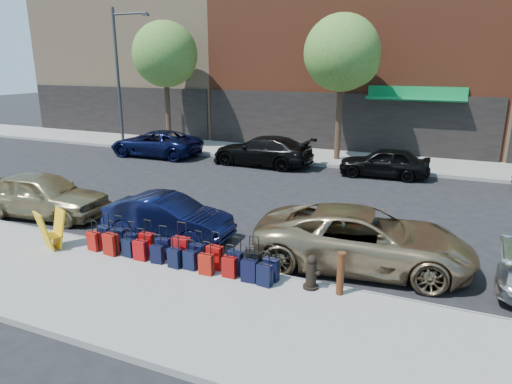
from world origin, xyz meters
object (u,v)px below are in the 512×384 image
at_px(car_near_1, 168,217).
at_px(car_far_0, 156,143).
at_px(suitcase_front_5, 181,250).
at_px(display_rack, 51,230).
at_px(streetlight, 120,69).
at_px(car_near_0, 43,195).
at_px(tree_center, 345,55).
at_px(car_far_1, 262,151).
at_px(tree_left, 167,56).
at_px(bollard, 341,273).
at_px(fire_hydrant, 311,273).
at_px(car_far_2, 384,162).
at_px(car_near_2, 363,239).

relative_size(car_near_1, car_far_0, 0.76).
xyz_separation_m(suitcase_front_5, display_rack, (-3.74, -0.66, 0.20)).
bearing_deg(streetlight, car_far_0, -27.73).
distance_m(car_near_0, car_far_0, 10.48).
bearing_deg(car_near_1, tree_center, -11.87).
xyz_separation_m(streetlight, car_far_1, (10.05, -1.75, -3.91)).
bearing_deg(tree_left, streetlight, -166.61).
height_order(bollard, car_near_0, car_near_0).
relative_size(fire_hydrant, display_rack, 0.74).
distance_m(display_rack, car_far_0, 13.46).
xyz_separation_m(bollard, display_rack, (-7.86, -0.61, 0.02)).
bearing_deg(car_near_1, car_near_0, 88.40).
xyz_separation_m(fire_hydrant, bollard, (0.67, -0.02, 0.14)).
distance_m(tree_left, car_far_1, 8.85).
bearing_deg(suitcase_front_5, car_far_2, 74.21).
xyz_separation_m(car_near_1, car_far_0, (-7.65, 10.06, 0.07)).
distance_m(fire_hydrant, car_near_0, 10.05).
relative_size(suitcase_front_5, car_far_2, 0.26).
bearing_deg(tree_center, bollard, -76.31).
xyz_separation_m(car_near_0, car_near_2, (10.70, 0.37, -0.01)).
relative_size(fire_hydrant, bollard, 0.80).
distance_m(tree_left, fire_hydrant, 20.17).
bearing_deg(tree_center, car_near_0, -119.08).
distance_m(fire_hydrant, car_far_1, 13.41).
relative_size(streetlight, car_near_0, 1.77).
height_order(tree_center, streetlight, streetlight).
bearing_deg(car_near_1, streetlight, 40.96).
height_order(car_near_1, car_far_0, car_far_0).
xyz_separation_m(suitcase_front_5, car_near_2, (4.23, 1.91, 0.28)).
bearing_deg(car_far_2, streetlight, -99.59).
bearing_deg(car_near_2, tree_center, 9.03).
bearing_deg(display_rack, car_near_1, 68.50).
relative_size(bollard, display_rack, 0.92).
height_order(suitcase_front_5, car_near_0, car_near_0).
distance_m(suitcase_front_5, car_far_2, 12.30).
bearing_deg(display_rack, car_near_0, 164.38).
bearing_deg(car_far_1, tree_center, 128.56).
bearing_deg(bollard, car_far_1, 120.04).
xyz_separation_m(tree_center, car_near_2, (3.60, -12.39, -4.65)).
relative_size(suitcase_front_5, display_rack, 0.99).
distance_m(car_near_0, car_far_2, 14.19).
distance_m(suitcase_front_5, car_far_1, 12.17).
relative_size(suitcase_front_5, car_far_0, 0.21).
xyz_separation_m(streetlight, fire_hydrant, (16.27, -13.62, -4.15)).
height_order(suitcase_front_5, car_far_2, car_far_2).
relative_size(fire_hydrant, car_near_0, 0.18).
bearing_deg(fire_hydrant, car_far_0, 139.74).
bearing_deg(car_near_2, fire_hydrant, 150.97).
height_order(streetlight, car_near_1, streetlight).
distance_m(bollard, car_near_1, 5.85).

